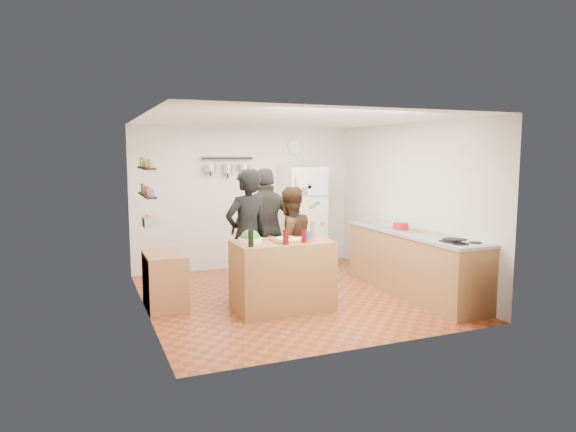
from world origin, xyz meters
name	(u,v)px	position (x,y,z in m)	size (l,w,h in m)	color
room_shell	(281,207)	(0.00, 0.39, 1.25)	(4.20, 4.20, 4.20)	brown
prep_island	(282,275)	(-0.33, -0.52, 0.46)	(1.25, 0.72, 0.91)	olive
pizza_board	(289,240)	(-0.25, -0.54, 0.92)	(0.42, 0.34, 0.02)	brown
pizza	(289,239)	(-0.25, -0.54, 0.94)	(0.34, 0.34, 0.02)	beige
salad_bowl	(250,240)	(-0.75, -0.47, 0.94)	(0.30, 0.30, 0.06)	white
wine_bottle	(251,238)	(-0.83, -0.74, 1.01)	(0.07, 0.07, 0.20)	black
wine_glass_near	(286,237)	(-0.38, -0.76, 1.00)	(0.07, 0.07, 0.18)	#51070D
wine_glass_far	(304,236)	(-0.11, -0.72, 0.99)	(0.07, 0.07, 0.16)	#550708
pepper_mill	(312,231)	(0.12, -0.47, 1.01)	(0.06, 0.06, 0.20)	#925B3D
salt_canister	(307,236)	(-0.03, -0.64, 0.98)	(0.08, 0.08, 0.14)	#194C8B
person_left	(247,235)	(-0.63, 0.04, 0.92)	(0.67, 0.44, 1.84)	black
person_center	(289,242)	(-0.03, -0.02, 0.79)	(0.77, 0.60, 1.58)	black
person_back	(267,229)	(-0.17, 0.53, 0.91)	(1.07, 0.45, 1.83)	#282624
counter_run	(413,264)	(1.70, -0.55, 0.45)	(0.63, 2.63, 0.90)	#9E7042
stove_top	(460,243)	(1.70, -1.50, 0.91)	(0.60, 0.62, 0.02)	white
skillet	(452,241)	(1.60, -1.47, 0.94)	(0.23, 0.23, 0.04)	black
sink	(382,224)	(1.70, 0.30, 0.92)	(0.50, 0.80, 0.03)	silver
cutting_board	(413,232)	(1.70, -0.52, 0.91)	(0.30, 0.40, 0.02)	olive
red_bowl	(401,226)	(1.65, -0.28, 0.97)	(0.23, 0.23, 0.10)	#B3141F
fridge	(302,217)	(0.95, 1.75, 0.90)	(0.70, 0.68, 1.80)	white
wall_clock	(295,147)	(0.95, 2.08, 2.15)	(0.30, 0.30, 0.03)	silver
spice_shelf_lower	(147,195)	(-1.93, 0.20, 1.50)	(0.12, 1.00, 0.03)	black
spice_shelf_upper	(146,168)	(-1.93, 0.20, 1.85)	(0.12, 1.00, 0.03)	black
produce_basket	(150,222)	(-1.90, 0.20, 1.15)	(0.18, 0.35, 0.14)	silver
side_table	(165,280)	(-1.74, 0.16, 0.36)	(0.50, 0.80, 0.73)	#A26B43
pot_rack	(227,158)	(-0.35, 2.00, 1.95)	(0.90, 0.04, 0.04)	black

